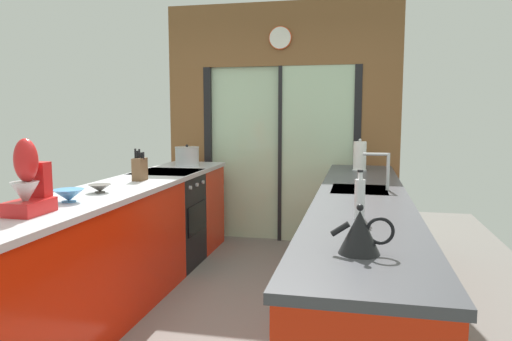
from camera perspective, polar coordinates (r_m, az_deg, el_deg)
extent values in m
cube|color=slate|center=(3.99, -1.48, -14.98)|extent=(5.04, 7.60, 0.02)
cube|color=brown|center=(5.54, 3.02, 15.95)|extent=(2.64, 0.08, 0.70)
cube|color=#B2D1AD|center=(5.59, -1.29, 2.00)|extent=(0.80, 0.02, 2.00)
cube|color=#B2D1AD|center=(5.42, 7.28, 1.79)|extent=(0.80, 0.02, 2.00)
cube|color=black|center=(5.69, -5.65, 2.05)|extent=(0.08, 0.10, 2.00)
cube|color=black|center=(5.42, 11.94, 1.69)|extent=(0.08, 0.10, 2.00)
cube|color=black|center=(5.49, 2.93, 1.90)|extent=(0.04, 0.10, 2.00)
cube|color=brown|center=(5.77, -8.02, 2.09)|extent=(0.42, 0.08, 2.00)
cube|color=brown|center=(5.42, 14.59, 1.63)|extent=(0.42, 0.08, 2.00)
cylinder|color=white|center=(5.47, 2.91, 15.53)|extent=(0.24, 0.03, 0.24)
torus|color=#DB4C23|center=(5.47, 2.91, 15.53)|extent=(0.26, 0.02, 0.26)
cube|color=red|center=(3.38, -20.95, -11.44)|extent=(0.58, 2.55, 0.88)
cube|color=red|center=(5.29, -7.84, -4.47)|extent=(0.58, 0.65, 0.88)
cube|color=#BCBCC1|center=(3.80, -16.10, -2.12)|extent=(0.62, 3.80, 0.04)
cube|color=red|center=(3.46, 12.35, -10.72)|extent=(0.58, 3.80, 0.88)
cube|color=#3D3D42|center=(3.35, 12.56, -3.19)|extent=(0.62, 3.80, 0.04)
cube|color=#B7BABC|center=(3.60, 12.21, -2.57)|extent=(0.40, 0.48, 0.05)
cylinder|color=#B7BABC|center=(3.58, 15.48, -0.13)|extent=(0.02, 0.02, 0.27)
cylinder|color=#B7BABC|center=(3.56, 14.10, 1.90)|extent=(0.18, 0.02, 0.02)
cube|color=black|center=(4.72, -10.44, -5.90)|extent=(0.58, 0.60, 0.88)
cube|color=black|center=(4.61, -7.05, -5.64)|extent=(0.01, 0.48, 0.28)
cube|color=black|center=(4.64, -10.57, -0.30)|extent=(0.58, 0.60, 0.03)
cylinder|color=#B7BABC|center=(4.38, -7.82, -2.05)|extent=(0.02, 0.04, 0.04)
cylinder|color=#B7BABC|center=(4.55, -7.05, -1.71)|extent=(0.02, 0.04, 0.04)
cylinder|color=#B7BABC|center=(4.72, -6.33, -1.39)|extent=(0.02, 0.04, 0.04)
cylinder|color=teal|center=(3.22, -21.43, -3.47)|extent=(0.09, 0.09, 0.01)
cone|color=teal|center=(3.21, -21.46, -2.76)|extent=(0.19, 0.19, 0.07)
cylinder|color=#514C47|center=(3.53, -18.10, -2.46)|extent=(0.07, 0.07, 0.01)
cone|color=#514C47|center=(3.52, -18.12, -1.99)|extent=(0.16, 0.16, 0.05)
cube|color=brown|center=(4.06, -13.70, 0.14)|extent=(0.08, 0.14, 0.19)
cylinder|color=black|center=(4.07, -14.21, 1.93)|extent=(0.02, 0.02, 0.09)
cylinder|color=black|center=(4.06, -13.98, 1.81)|extent=(0.02, 0.02, 0.07)
cylinder|color=black|center=(4.05, -13.75, 1.91)|extent=(0.02, 0.02, 0.09)
cylinder|color=black|center=(4.05, -13.52, 1.71)|extent=(0.02, 0.02, 0.06)
cylinder|color=black|center=(4.04, -13.29, 1.73)|extent=(0.02, 0.02, 0.06)
cube|color=red|center=(2.92, -25.39, -3.96)|extent=(0.17, 0.26, 0.08)
cube|color=red|center=(2.98, -24.36, -0.98)|extent=(0.10, 0.08, 0.20)
ellipsoid|color=red|center=(2.88, -25.77, 1.10)|extent=(0.13, 0.12, 0.24)
cone|color=#B7BABC|center=(2.89, -25.83, -2.50)|extent=(0.15, 0.15, 0.13)
cylinder|color=#B7BABC|center=(5.08, -8.23, 1.61)|extent=(0.25, 0.25, 0.19)
cylinder|color=#B7BABC|center=(5.08, -8.25, 2.75)|extent=(0.25, 0.25, 0.01)
sphere|color=black|center=(5.08, -8.25, 2.93)|extent=(0.03, 0.03, 0.03)
cone|color=black|center=(1.95, 12.25, -7.19)|extent=(0.17, 0.17, 0.17)
sphere|color=black|center=(1.93, 12.33, -4.34)|extent=(0.03, 0.03, 0.03)
cylinder|color=black|center=(1.95, 10.03, -6.89)|extent=(0.08, 0.02, 0.07)
torus|color=black|center=(1.95, 14.61, -7.00)|extent=(0.11, 0.01, 0.11)
cylinder|color=silver|center=(2.57, 12.27, -3.38)|extent=(0.05, 0.05, 0.21)
cylinder|color=silver|center=(2.55, 12.34, -0.61)|extent=(0.02, 0.02, 0.04)
cylinder|color=black|center=(2.55, 12.35, -0.05)|extent=(0.03, 0.03, 0.01)
cylinder|color=#B7BABC|center=(4.73, 12.24, 0.05)|extent=(0.14, 0.14, 0.01)
cylinder|color=white|center=(4.71, 12.28, 1.75)|extent=(0.12, 0.12, 0.27)
sphere|color=#B7BABC|center=(4.70, 12.33, 3.58)|extent=(0.03, 0.03, 0.03)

